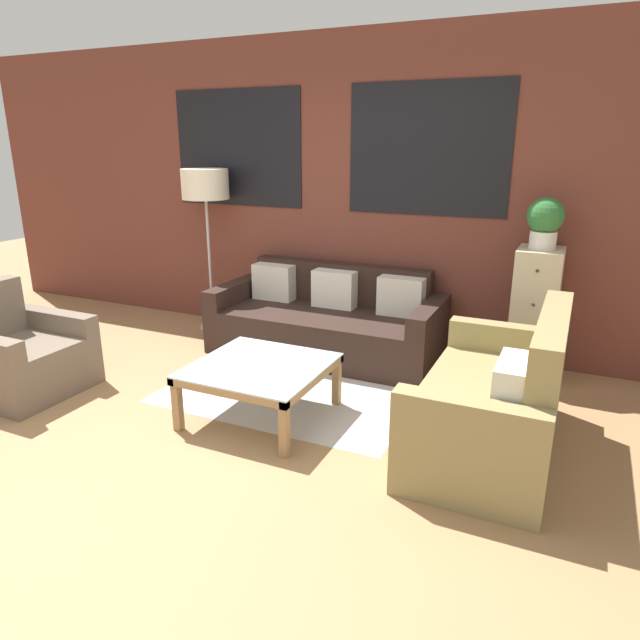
{
  "coord_description": "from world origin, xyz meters",
  "views": [
    {
      "loc": [
        2.25,
        -2.57,
        1.87
      ],
      "look_at": [
        0.48,
        1.24,
        0.55
      ],
      "focal_mm": 32.0,
      "sensor_mm": 36.0,
      "label": 1
    }
  ],
  "objects_px": {
    "armchair_corner": "(21,357)",
    "coffee_table": "(260,372)",
    "couch_dark": "(328,323)",
    "potted_plant": "(545,221)",
    "floor_lamp": "(205,189)",
    "settee_vintage": "(496,405)",
    "drawer_cabinet": "(534,314)"
  },
  "relations": [
    {
      "from": "armchair_corner",
      "to": "coffee_table",
      "type": "xyz_separation_m",
      "value": [
        1.91,
        0.39,
        0.06
      ]
    },
    {
      "from": "armchair_corner",
      "to": "couch_dark",
      "type": "bearing_deg",
      "value": 44.22
    },
    {
      "from": "potted_plant",
      "to": "floor_lamp",
      "type": "bearing_deg",
      "value": -179.6
    },
    {
      "from": "couch_dark",
      "to": "settee_vintage",
      "type": "distance_m",
      "value": 2.02
    },
    {
      "from": "settee_vintage",
      "to": "floor_lamp",
      "type": "height_order",
      "value": "floor_lamp"
    },
    {
      "from": "armchair_corner",
      "to": "coffee_table",
      "type": "bearing_deg",
      "value": 11.5
    },
    {
      "from": "couch_dark",
      "to": "drawer_cabinet",
      "type": "height_order",
      "value": "drawer_cabinet"
    },
    {
      "from": "armchair_corner",
      "to": "drawer_cabinet",
      "type": "bearing_deg",
      "value": 28.94
    },
    {
      "from": "couch_dark",
      "to": "floor_lamp",
      "type": "distance_m",
      "value": 1.81
    },
    {
      "from": "potted_plant",
      "to": "drawer_cabinet",
      "type": "bearing_deg",
      "value": -90.0
    },
    {
      "from": "floor_lamp",
      "to": "drawer_cabinet",
      "type": "distance_m",
      "value": 3.26
    },
    {
      "from": "floor_lamp",
      "to": "drawer_cabinet",
      "type": "xyz_separation_m",
      "value": [
        3.13,
        0.02,
        -0.89
      ]
    },
    {
      "from": "settee_vintage",
      "to": "drawer_cabinet",
      "type": "relative_size",
      "value": 1.41
    },
    {
      "from": "settee_vintage",
      "to": "coffee_table",
      "type": "relative_size",
      "value": 1.7
    },
    {
      "from": "couch_dark",
      "to": "armchair_corner",
      "type": "distance_m",
      "value": 2.53
    },
    {
      "from": "armchair_corner",
      "to": "floor_lamp",
      "type": "bearing_deg",
      "value": 77.87
    },
    {
      "from": "drawer_cabinet",
      "to": "coffee_table",
      "type": "bearing_deg",
      "value": -136.12
    },
    {
      "from": "settee_vintage",
      "to": "armchair_corner",
      "type": "relative_size",
      "value": 1.8
    },
    {
      "from": "couch_dark",
      "to": "armchair_corner",
      "type": "relative_size",
      "value": 2.44
    },
    {
      "from": "settee_vintage",
      "to": "coffee_table",
      "type": "xyz_separation_m",
      "value": [
        -1.56,
        -0.22,
        0.03
      ]
    },
    {
      "from": "settee_vintage",
      "to": "potted_plant",
      "type": "height_order",
      "value": "potted_plant"
    },
    {
      "from": "coffee_table",
      "to": "floor_lamp",
      "type": "bearing_deg",
      "value": 133.99
    },
    {
      "from": "coffee_table",
      "to": "drawer_cabinet",
      "type": "relative_size",
      "value": 0.83
    },
    {
      "from": "coffee_table",
      "to": "drawer_cabinet",
      "type": "height_order",
      "value": "drawer_cabinet"
    },
    {
      "from": "armchair_corner",
      "to": "coffee_table",
      "type": "relative_size",
      "value": 0.95
    },
    {
      "from": "couch_dark",
      "to": "armchair_corner",
      "type": "xyz_separation_m",
      "value": [
        -1.81,
        -1.76,
        -0.01
      ]
    },
    {
      "from": "armchair_corner",
      "to": "floor_lamp",
      "type": "distance_m",
      "value": 2.29
    },
    {
      "from": "armchair_corner",
      "to": "potted_plant",
      "type": "relative_size",
      "value": 2.13
    },
    {
      "from": "settee_vintage",
      "to": "potted_plant",
      "type": "xyz_separation_m",
      "value": [
        0.08,
        1.35,
        0.97
      ]
    },
    {
      "from": "potted_plant",
      "to": "settee_vintage",
      "type": "bearing_deg",
      "value": -93.18
    },
    {
      "from": "coffee_table",
      "to": "potted_plant",
      "type": "relative_size",
      "value": 2.25
    },
    {
      "from": "armchair_corner",
      "to": "potted_plant",
      "type": "distance_m",
      "value": 4.18
    }
  ]
}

